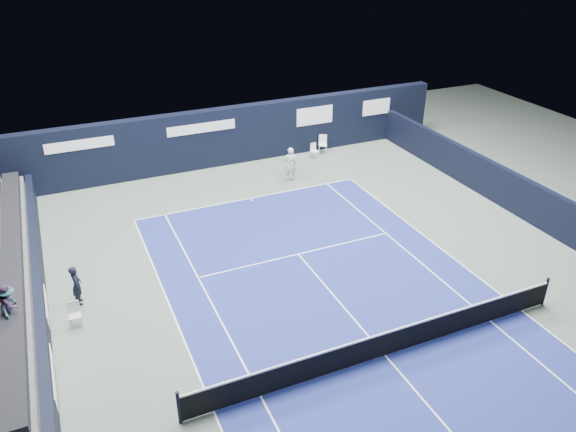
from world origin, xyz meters
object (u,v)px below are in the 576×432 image
(tennis_net, at_px, (386,343))
(folding_chair_back_a, at_px, (323,141))
(folding_chair_back_b, at_px, (314,149))
(tennis_player, at_px, (290,164))
(line_judge_chair, at_px, (74,312))

(tennis_net, bearing_deg, folding_chair_back_a, 69.63)
(folding_chair_back_b, height_order, tennis_net, tennis_net)
(folding_chair_back_a, xyz_separation_m, folding_chair_back_b, (-0.81, -0.53, -0.21))
(tennis_net, bearing_deg, tennis_player, 78.61)
(line_judge_chair, bearing_deg, folding_chair_back_a, 40.35)
(line_judge_chair, height_order, tennis_net, tennis_net)
(tennis_net, distance_m, tennis_player, 13.38)
(line_judge_chair, bearing_deg, folding_chair_back_b, 40.50)
(line_judge_chair, xyz_separation_m, tennis_player, (11.17, 7.70, 0.38))
(folding_chair_back_b, relative_size, line_judge_chair, 0.95)
(folding_chair_back_b, relative_size, tennis_net, 0.06)
(line_judge_chair, relative_size, tennis_player, 0.50)
(folding_chair_back_a, height_order, tennis_player, tennis_player)
(folding_chair_back_a, height_order, line_judge_chair, folding_chair_back_a)
(folding_chair_back_a, height_order, tennis_net, tennis_net)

